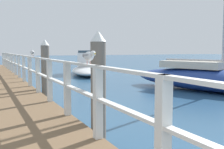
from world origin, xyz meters
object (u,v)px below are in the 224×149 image
at_px(dock_piling_near, 98,86).
at_px(seagull_background, 33,53).
at_px(dock_piling_far, 45,70).
at_px(seagull_foreground, 89,56).
at_px(boat_3, 87,66).
at_px(boat_1, 212,79).

bearing_deg(dock_piling_near, seagull_background, 94.48).
xyz_separation_m(dock_piling_near, dock_piling_far, (0.00, 4.65, 0.00)).
relative_size(dock_piling_far, seagull_background, 4.29).
bearing_deg(dock_piling_far, dock_piling_near, -90.00).
relative_size(seagull_foreground, boat_3, 0.07).
bearing_deg(boat_3, seagull_background, -101.98).
distance_m(seagull_foreground, seagull_background, 5.37).
bearing_deg(seagull_background, dock_piling_near, -80.30).
bearing_deg(dock_piling_near, boat_3, 70.44).
height_order(dock_piling_near, boat_3, dock_piling_near).
relative_size(dock_piling_far, boat_1, 0.24).
bearing_deg(seagull_background, seagull_foreground, -84.78).
height_order(dock_piling_far, seagull_background, dock_piling_far).
distance_m(dock_piling_far, seagull_foreground, 5.22).
relative_size(seagull_foreground, seagull_background, 1.00).
height_order(boat_1, boat_3, boat_1).
height_order(dock_piling_near, seagull_background, dock_piling_near).
xyz_separation_m(boat_1, boat_3, (-1.87, 9.57, 0.03)).
bearing_deg(boat_1, seagull_background, -29.42).
xyz_separation_m(dock_piling_near, seagull_background, (-0.38, 4.84, 0.58)).
xyz_separation_m(seagull_foreground, boat_3, (5.05, 13.68, -1.06)).
height_order(seagull_foreground, boat_1, boat_1).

